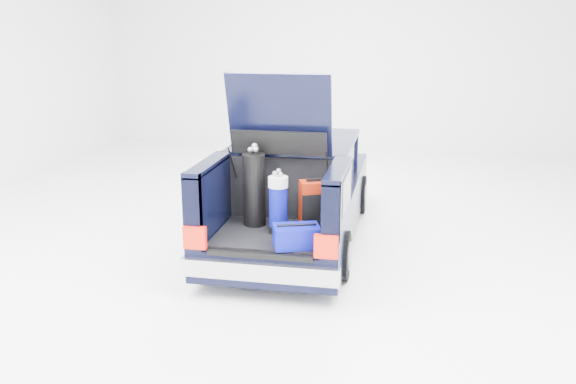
% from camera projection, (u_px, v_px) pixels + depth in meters
% --- Properties ---
extents(ground, '(14.00, 14.00, 0.00)m').
position_uv_depth(ground, '(295.00, 238.00, 8.89)').
color(ground, white).
rests_on(ground, ground).
extents(car, '(1.87, 4.65, 2.47)m').
position_uv_depth(car, '(296.00, 192.00, 8.81)').
color(car, black).
rests_on(car, ground).
extents(red_suitcase, '(0.45, 0.39, 0.65)m').
position_uv_depth(red_suitcase, '(316.00, 206.00, 7.34)').
color(red_suitcase, maroon).
rests_on(red_suitcase, car).
extents(black_golf_bag, '(0.28, 0.31, 1.01)m').
position_uv_depth(black_golf_bag, '(254.00, 189.00, 7.49)').
color(black_golf_bag, black).
rests_on(black_golf_bag, car).
extents(blue_golf_bag, '(0.29, 0.29, 0.78)m').
position_uv_depth(blue_golf_bag, '(278.00, 204.00, 7.23)').
color(blue_golf_bag, black).
rests_on(blue_golf_bag, car).
extents(blue_duffel, '(0.59, 0.48, 0.27)m').
position_uv_depth(blue_duffel, '(297.00, 236.00, 6.83)').
color(blue_duffel, '#05077D').
rests_on(blue_duffel, car).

